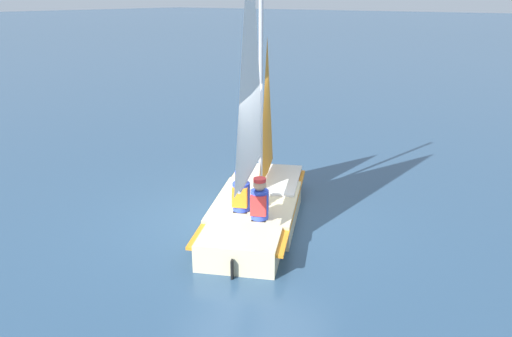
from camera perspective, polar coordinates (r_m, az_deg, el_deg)
ground_plane at (r=9.39m, az=-0.00°, el=-6.03°), size 260.00×260.00×0.00m
sailboat_main at (r=9.07m, az=-0.04°, el=-2.05°), size 4.11×3.03×5.34m
sailor_helm at (r=8.69m, az=-1.70°, el=-3.64°), size 0.42×0.40×1.16m
sailor_crew at (r=8.37m, az=0.41°, el=-4.56°), size 0.42×0.40×1.16m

